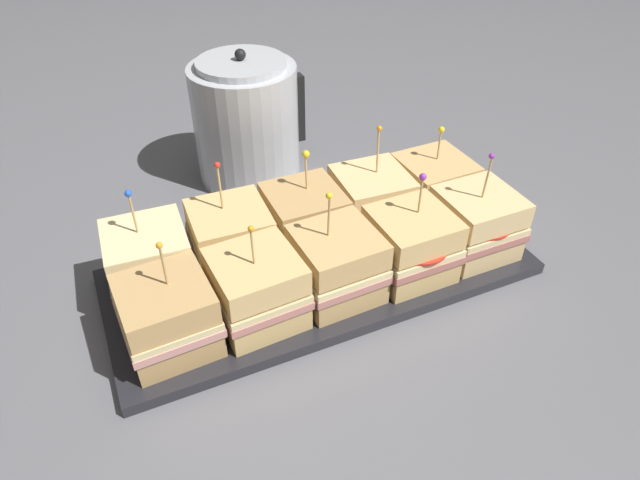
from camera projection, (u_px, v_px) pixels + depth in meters
The scene contains 13 objects.
ground_plane at pixel (320, 276), 0.91m from camera, with size 6.00×6.00×0.00m, color slate.
serving_platter at pixel (320, 272), 0.90m from camera, with size 0.66×0.28×0.02m.
sandwich_front_far_left at pixel (168, 316), 0.74m from camera, with size 0.13×0.13×0.17m.
sandwich_front_left at pixel (257, 289), 0.78m from camera, with size 0.13×0.13×0.16m.
sandwich_front_center at pixel (336, 265), 0.82m from camera, with size 0.12×0.12×0.18m.
sandwich_front_right at pixel (411, 245), 0.86m from camera, with size 0.12×0.12×0.17m.
sandwich_front_far_right at pixel (476, 223), 0.90m from camera, with size 0.12×0.12×0.18m.
sandwich_back_far_left at pixel (149, 262), 0.83m from camera, with size 0.12×0.12×0.17m.
sandwich_back_left at pixel (231, 240), 0.87m from camera, with size 0.12×0.12×0.18m.
sandwich_back_center at pixel (305, 220), 0.91m from camera, with size 0.12×0.12×0.17m.
sandwich_back_right at pixel (371, 202), 0.95m from camera, with size 0.13×0.13×0.19m.
sandwich_back_far_right at pixel (433, 186), 0.99m from camera, with size 0.12×0.12×0.16m.
kettle_steel at pixel (244, 122), 1.08m from camera, with size 0.22×0.20×0.25m.
Camera 1 is at (-0.28, -0.62, 0.61)m, focal length 32.00 mm.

